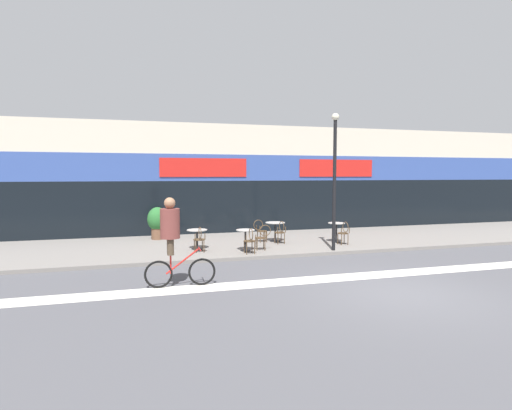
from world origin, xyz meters
TOP-DOWN VIEW (x-y plane):
  - ground_plane at (0.00, 0.00)m, footprint 120.00×120.00m
  - sidewalk_slab at (0.00, 7.25)m, footprint 40.00×5.50m
  - storefront_facade at (0.00, 11.96)m, footprint 40.00×4.06m
  - bike_lane_stripe at (0.00, 1.69)m, footprint 36.00×0.70m
  - bistro_table_0 at (-4.08, 6.29)m, footprint 0.73×0.73m
  - bistro_table_1 at (-2.47, 5.52)m, footprint 0.66×0.66m
  - bistro_table_2 at (-0.84, 7.13)m, footprint 0.79×0.79m
  - bistro_table_3 at (1.45, 6.29)m, footprint 0.66×0.66m
  - cafe_chair_0_near at (-4.08, 5.66)m, footprint 0.43×0.59m
  - cafe_chair_1_near at (-2.47, 4.89)m, footprint 0.42×0.59m
  - cafe_chair_1_side at (-1.85, 5.51)m, footprint 0.60×0.45m
  - cafe_chair_2_near at (-0.83, 6.50)m, footprint 0.45×0.60m
  - cafe_chair_2_side at (-1.46, 7.12)m, footprint 0.60×0.45m
  - cafe_chair_3_near at (1.45, 5.66)m, footprint 0.42×0.58m
  - planter_pot at (-5.38, 8.94)m, footprint 0.83×0.83m
  - lamp_post at (0.57, 4.77)m, footprint 0.26×0.26m
  - cyclist_0 at (-5.23, 1.98)m, footprint 1.77×0.50m

SIDE VIEW (x-z plane):
  - ground_plane at x=0.00m, z-range 0.00..0.00m
  - bike_lane_stripe at x=0.00m, z-range 0.00..0.01m
  - sidewalk_slab at x=0.00m, z-range 0.00..0.12m
  - bistro_table_0 at x=-4.08m, z-range 0.28..0.99m
  - cafe_chair_0_near at x=-4.08m, z-range 0.19..1.09m
  - cafe_chair_1_near at x=-2.47m, z-range 0.19..1.09m
  - cafe_chair_1_side at x=-1.85m, z-range 0.19..1.09m
  - cafe_chair_2_near at x=-0.83m, z-range 0.19..1.09m
  - cafe_chair_2_side at x=-1.46m, z-range 0.19..1.09m
  - cafe_chair_3_near at x=1.45m, z-range 0.19..1.09m
  - bistro_table_1 at x=-2.47m, z-range 0.28..1.03m
  - bistro_table_3 at x=1.45m, z-range 0.28..1.06m
  - bistro_table_2 at x=-0.84m, z-range 0.29..1.06m
  - planter_pot at x=-5.38m, z-range 0.20..1.54m
  - cyclist_0 at x=-5.23m, z-range 0.21..2.46m
  - storefront_facade at x=0.00m, z-range -0.01..5.10m
  - lamp_post at x=0.57m, z-range 0.51..5.33m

